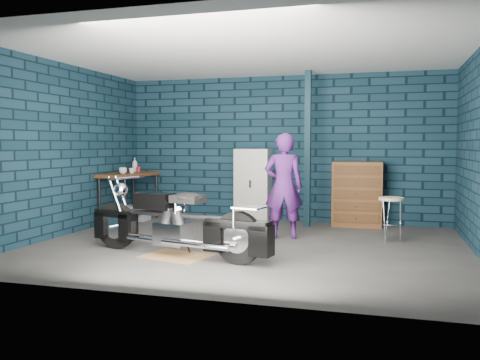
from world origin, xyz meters
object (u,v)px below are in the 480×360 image
object	(u,v)px
person	(284,186)
tool_chest	(357,194)
shop_stool	(391,219)
storage_bin	(136,213)
locker	(253,185)
workbench	(130,197)
motorcycle	(176,218)

from	to	relation	value
person	tool_chest	bearing A→B (deg)	-135.61
tool_chest	shop_stool	xyz separation A→B (m)	(0.56, -1.31, -0.24)
storage_bin	shop_stool	world-z (taller)	shop_stool
person	locker	xyz separation A→B (m)	(-0.86, 1.48, -0.13)
person	storage_bin	bearing A→B (deg)	-30.23
shop_stool	tool_chest	bearing A→B (deg)	113.01
workbench	shop_stool	world-z (taller)	workbench
workbench	tool_chest	bearing A→B (deg)	9.21
motorcycle	locker	size ratio (longest dim) A/B	1.68
storage_bin	locker	xyz separation A→B (m)	(2.17, 0.44, 0.54)
storage_bin	person	bearing A→B (deg)	-19.02
workbench	tool_chest	size ratio (longest dim) A/B	1.24
workbench	locker	xyz separation A→B (m)	(2.19, 0.66, 0.22)
person	locker	size ratio (longest dim) A/B	1.19
tool_chest	motorcycle	bearing A→B (deg)	-123.95
locker	tool_chest	size ratio (longest dim) A/B	1.19
motorcycle	storage_bin	size ratio (longest dim) A/B	5.07
locker	motorcycle	bearing A→B (deg)	-93.82
workbench	shop_stool	bearing A→B (deg)	-8.01
person	tool_chest	xyz separation A→B (m)	(1.02, 1.48, -0.24)
motorcycle	storage_bin	distance (m)	3.32
storage_bin	tool_chest	world-z (taller)	tool_chest
workbench	storage_bin	xyz separation A→B (m)	(0.02, 0.22, -0.32)
person	shop_stool	distance (m)	1.65
storage_bin	tool_chest	size ratio (longest dim) A/B	0.40
shop_stool	person	bearing A→B (deg)	-173.65
motorcycle	workbench	bearing A→B (deg)	141.95
locker	workbench	bearing A→B (deg)	-163.22
motorcycle	locker	world-z (taller)	locker
motorcycle	shop_stool	bearing A→B (deg)	47.02
workbench	locker	world-z (taller)	locker
person	shop_stool	xyz separation A→B (m)	(1.57, 0.18, -0.47)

